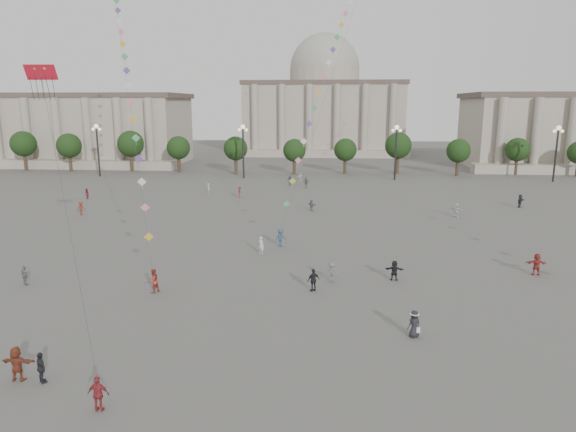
{
  "coord_description": "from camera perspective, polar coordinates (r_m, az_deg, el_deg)",
  "views": [
    {
      "loc": [
        2.53,
        -31.44,
        14.55
      ],
      "look_at": [
        -1.14,
        12.0,
        5.04
      ],
      "focal_mm": 32.0,
      "sensor_mm": 36.0,
      "label": 1
    }
  ],
  "objects": [
    {
      "name": "person_crowd_9",
      "position": [
        81.01,
        24.39,
        1.54
      ],
      "size": [
        1.64,
        1.63,
        1.89
      ],
      "primitive_type": "imported",
      "rotation": [
        0.0,
        0.0,
        0.78
      ],
      "color": "#222328",
      "rests_on": "ground"
    },
    {
      "name": "tourist_3",
      "position": [
        47.48,
        -27.21,
        -5.91
      ],
      "size": [
        1.02,
        0.88,
        1.64
      ],
      "primitive_type": "imported",
      "rotation": [
        0.0,
        0.0,
        2.54
      ],
      "color": "slate",
      "rests_on": "ground"
    },
    {
      "name": "person_crowd_2",
      "position": [
        74.1,
        -22.01,
        0.81
      ],
      "size": [
        1.25,
        1.37,
        1.85
      ],
      "primitive_type": "imported",
      "rotation": [
        0.0,
        0.0,
        0.95
      ],
      "color": "maroon",
      "rests_on": "ground"
    },
    {
      "name": "kite_flyer_0",
      "position": [
        42.02,
        -14.72,
        -6.98
      ],
      "size": [
        1.12,
        1.18,
        1.93
      ],
      "primitive_type": "imported",
      "rotation": [
        0.0,
        0.0,
        4.15
      ],
      "color": "#9E342B",
      "rests_on": "ground"
    },
    {
      "name": "tourist_1",
      "position": [
        31.25,
        -25.74,
        -14.95
      ],
      "size": [
        1.04,
        1.0,
        1.74
      ],
      "primitive_type": "imported",
      "rotation": [
        0.0,
        0.0,
        2.4
      ],
      "color": "#222227",
      "rests_on": "ground"
    },
    {
      "name": "hall_west",
      "position": [
        147.5,
        -27.22,
        8.59
      ],
      "size": [
        84.0,
        26.22,
        17.2
      ],
      "color": "#A69B8B",
      "rests_on": "ground"
    },
    {
      "name": "person_crowd_17",
      "position": [
        82.27,
        -5.38,
        2.7
      ],
      "size": [
        0.8,
        1.22,
        1.78
      ],
      "primitive_type": "imported",
      "rotation": [
        0.0,
        0.0,
        1.44
      ],
      "color": "maroon",
      "rests_on": "ground"
    },
    {
      "name": "kite_train_west",
      "position": [
        68.7,
        -18.34,
        20.26
      ],
      "size": [
        22.87,
        47.95,
        68.85
      ],
      "color": "#3F3F3F",
      "rests_on": "ground"
    },
    {
      "name": "person_crowd_10",
      "position": [
        87.12,
        -8.83,
        3.08
      ],
      "size": [
        0.61,
        0.69,
        1.59
      ],
      "primitive_type": "imported",
      "rotation": [
        0.0,
        0.0,
        2.07
      ],
      "color": "silver",
      "rests_on": "ground"
    },
    {
      "name": "tourist_0",
      "position": [
        27.68,
        -20.32,
        -18.05
      ],
      "size": [
        1.07,
        0.46,
        1.81
      ],
      "primitive_type": "imported",
      "rotation": [
        0.0,
        0.0,
        3.16
      ],
      "color": "maroon",
      "rests_on": "ground"
    },
    {
      "name": "person_crowd_4",
      "position": [
        100.22,
        1.39,
        4.4
      ],
      "size": [
        1.37,
        1.29,
        1.54
      ],
      "primitive_type": "imported",
      "rotation": [
        0.0,
        0.0,
        3.87
      ],
      "color": "white",
      "rests_on": "ground"
    },
    {
      "name": "dragon_kite",
      "position": [
        40.51,
        -25.63,
        13.0
      ],
      "size": [
        5.74,
        7.25,
        22.51
      ],
      "color": "red",
      "rests_on": "ground"
    },
    {
      "name": "person_crowd_7",
      "position": [
        71.13,
        18.21,
        0.63
      ],
      "size": [
        1.61,
        1.53,
        1.82
      ],
      "primitive_type": "imported",
      "rotation": [
        0.0,
        0.0,
        2.4
      ],
      "color": "silver",
      "rests_on": "ground"
    },
    {
      "name": "person_crowd_13",
      "position": [
        50.88,
        -3.01,
        -3.28
      ],
      "size": [
        0.78,
        0.7,
        1.78
      ],
      "primitive_type": "imported",
      "rotation": [
        0.0,
        0.0,
        2.58
      ],
      "color": "silver",
      "rests_on": "ground"
    },
    {
      "name": "ground",
      "position": [
        34.73,
        0.22,
        -12.45
      ],
      "size": [
        360.0,
        360.0,
        0.0
      ],
      "primitive_type": "plane",
      "color": "#53504E",
      "rests_on": "ground"
    },
    {
      "name": "lamp_post_far_east",
      "position": [
        110.21,
        27.72,
        7.17
      ],
      "size": [
        2.0,
        0.9,
        10.65
      ],
      "color": "#262628",
      "rests_on": "ground"
    },
    {
      "name": "person_crowd_0",
      "position": [
        93.69,
        0.19,
        3.95
      ],
      "size": [
        1.15,
        0.99,
        1.86
      ],
      "primitive_type": "imported",
      "rotation": [
        0.0,
        0.0,
        0.61
      ],
      "color": "#335174",
      "rests_on": "ground"
    },
    {
      "name": "person_crowd_12",
      "position": [
        71.59,
        2.63,
        1.2
      ],
      "size": [
        1.39,
        1.27,
        1.54
      ],
      "primitive_type": "imported",
      "rotation": [
        0.0,
        0.0,
        2.45
      ],
      "color": "slate",
      "rests_on": "ground"
    },
    {
      "name": "person_crowd_3",
      "position": [
        44.32,
        11.73,
        -5.94
      ],
      "size": [
        1.63,
        0.61,
        1.73
      ],
      "primitive_type": "imported",
      "rotation": [
        0.0,
        0.0,
        3.08
      ],
      "color": "black",
      "rests_on": "ground"
    },
    {
      "name": "person_crowd_19",
      "position": [
        49.65,
        25.89,
        -4.84
      ],
      "size": [
        1.8,
        0.6,
        1.93
      ],
      "primitive_type": "imported",
      "rotation": [
        0.0,
        0.0,
        3.13
      ],
      "color": "#A02E2B",
      "rests_on": "ground"
    },
    {
      "name": "lamp_post_far_west",
      "position": [
        112.25,
        -20.43,
        7.87
      ],
      "size": [
        2.0,
        0.9,
        10.65
      ],
      "color": "#262628",
      "rests_on": "ground"
    },
    {
      "name": "tourist_4",
      "position": [
        40.99,
        2.85,
        -7.12
      ],
      "size": [
        1.16,
        0.97,
        1.85
      ],
      "primitive_type": "imported",
      "rotation": [
        0.0,
        0.0,
        3.71
      ],
      "color": "black",
      "rests_on": "ground"
    },
    {
      "name": "person_crowd_18",
      "position": [
        86.5,
        -21.46,
        2.32
      ],
      "size": [
        1.01,
        1.0,
        1.65
      ],
      "primitive_type": "imported",
      "rotation": [
        0.0,
        0.0,
        5.51
      ],
      "color": "maroon",
      "rests_on": "ground"
    },
    {
      "name": "hat_person",
      "position": [
        34.25,
        13.85,
        -11.52
      ],
      "size": [
        1.03,
        0.91,
        1.77
      ],
      "color": "black",
      "rests_on": "ground"
    },
    {
      "name": "lamp_post_mid_west",
      "position": [
        103.19,
        -5.02,
        8.26
      ],
      "size": [
        2.0,
        0.9,
        10.65
      ],
      "color": "#262628",
      "rests_on": "ground"
    },
    {
      "name": "hall_central",
      "position": [
        160.68,
        4.02,
        12.17
      ],
      "size": [
        48.3,
        34.3,
        35.5
      ],
      "color": "#A69B8B",
      "rests_on": "ground"
    },
    {
      "name": "tourist_2",
      "position": [
        32.03,
        -27.9,
        -14.31
      ],
      "size": [
        1.81,
        0.6,
        1.94
      ],
      "primitive_type": "imported",
      "rotation": [
        0.0,
        0.0,
        3.16
      ],
      "color": "brown",
      "rests_on": "ground"
    },
    {
      "name": "kite_flyer_1",
      "position": [
        53.41,
        -0.84,
        -2.43
      ],
      "size": [
        1.42,
        1.31,
        1.92
      ],
      "primitive_type": "imported",
      "rotation": [
        0.0,
        0.0,
        0.63
      ],
      "color": "navy",
      "rests_on": "ground"
    },
    {
      "name": "person_crowd_6",
      "position": [
        43.15,
        4.88,
        -6.24
      ],
      "size": [
        1.21,
        0.85,
        1.71
      ],
      "primitive_type": "imported",
      "rotation": [
        0.0,
        0.0,
        6.07
      ],
      "color": "slate",
      "rests_on": "ground"
    },
    {
      "name": "tree_row",
      "position": [
        109.85,
        3.52,
        7.51
      ],
      "size": [
        137.12,
        5.12,
        8.0
      ],
      "color": "#3C2E1E",
      "rests_on": "ground"
    },
    {
      "name": "person_crowd_16",
      "position": [
        91.25,
        2.0,
        3.74
      ],
      "size": [
        1.22,
        0.82,
        1.93
      ],
      "primitive_type": "imported",
      "rotation": [
        0.0,
        0.0,
        0.34
      ],
      "color": "#59595D",
      "rests_on": "ground"
    },
    {
      "name": "lamp_post_mid_east",
      "position": [
        102.46,
        11.93,
        8.02
      ],
      "size": [
        2.0,
        0.9,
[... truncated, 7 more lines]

